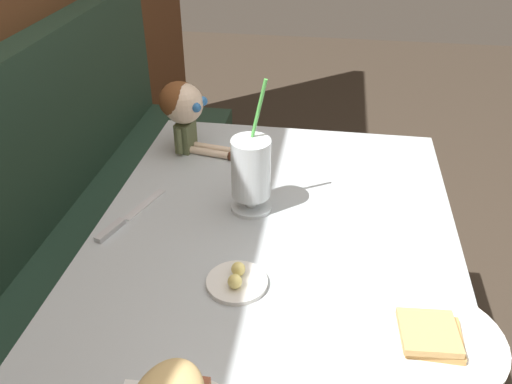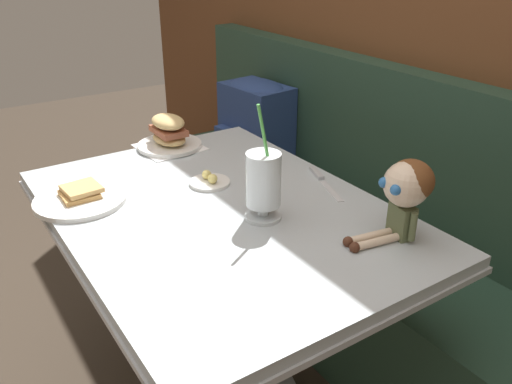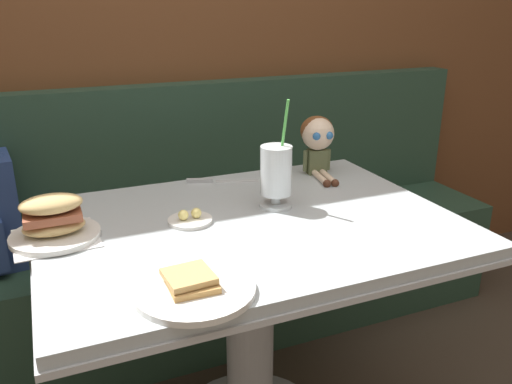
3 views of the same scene
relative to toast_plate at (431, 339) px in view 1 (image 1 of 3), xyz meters
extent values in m
cube|color=#233D2D|center=(0.25, 0.89, -0.53)|extent=(2.60, 0.48, 0.45)
cube|color=#B2BCC1|center=(0.25, 0.30, -0.03)|extent=(1.10, 0.80, 0.03)
cube|color=#B7BABF|center=(0.25, 0.30, -0.05)|extent=(1.11, 0.81, 0.02)
cylinder|color=#A5A8AD|center=(0.25, 0.30, -0.38)|extent=(0.14, 0.14, 0.65)
cylinder|color=white|center=(0.00, 0.00, 0.00)|extent=(0.25, 0.25, 0.01)
cube|color=tan|center=(0.00, 0.00, 0.01)|extent=(0.10, 0.10, 0.01)
cube|color=tan|center=(-0.01, 0.01, 0.02)|extent=(0.10, 0.10, 0.01)
cylinder|color=silver|center=(0.36, 0.37, -0.01)|extent=(0.10, 0.10, 0.01)
cylinder|color=silver|center=(0.36, 0.37, 0.01)|extent=(0.03, 0.03, 0.03)
cylinder|color=silver|center=(0.36, 0.37, 0.10)|extent=(0.09, 0.09, 0.14)
cylinder|color=pink|center=(0.36, 0.37, 0.09)|extent=(0.08, 0.08, 0.12)
cylinder|color=#51B74C|center=(0.37, 0.36, 0.19)|extent=(0.01, 0.05, 0.22)
cylinder|color=white|center=(0.09, 0.35, -0.01)|extent=(0.12, 0.12, 0.01)
sphere|color=#F4E07A|center=(0.08, 0.35, 0.01)|extent=(0.03, 0.03, 0.03)
sphere|color=#F4E07A|center=(0.11, 0.35, 0.01)|extent=(0.03, 0.03, 0.03)
cube|color=silver|center=(0.33, 0.62, -0.01)|extent=(0.14, 0.06, 0.00)
cube|color=#B2B5BA|center=(0.22, 0.66, -0.01)|extent=(0.09, 0.04, 0.01)
cube|color=#5B6642|center=(0.62, 0.59, 0.03)|extent=(0.07, 0.05, 0.08)
sphere|color=beige|center=(0.62, 0.59, 0.13)|extent=(0.11, 0.11, 0.11)
ellipsoid|color=brown|center=(0.62, 0.61, 0.14)|extent=(0.13, 0.12, 0.10)
sphere|color=#2D6BB2|center=(0.59, 0.55, 0.13)|extent=(0.03, 0.03, 0.03)
sphere|color=#2D6BB2|center=(0.63, 0.54, 0.13)|extent=(0.03, 0.03, 0.03)
cylinder|color=beige|center=(0.59, 0.52, 0.00)|extent=(0.04, 0.12, 0.02)
cylinder|color=beige|center=(0.62, 0.51, 0.00)|extent=(0.04, 0.12, 0.02)
sphere|color=#4C2819|center=(0.58, 0.46, 0.00)|extent=(0.03, 0.03, 0.03)
sphere|color=#4C2819|center=(0.61, 0.45, 0.00)|extent=(0.03, 0.03, 0.03)
cylinder|color=#5B6642|center=(0.58, 0.60, 0.04)|extent=(0.02, 0.02, 0.07)
cylinder|color=#5B6642|center=(0.66, 0.59, 0.04)|extent=(0.02, 0.02, 0.07)
camera|label=1|loc=(-0.65, 0.20, 0.70)|focal=36.93mm
camera|label=2|loc=(1.36, -0.32, 0.65)|focal=37.37mm
camera|label=3|loc=(-0.25, -0.91, 0.55)|focal=36.80mm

